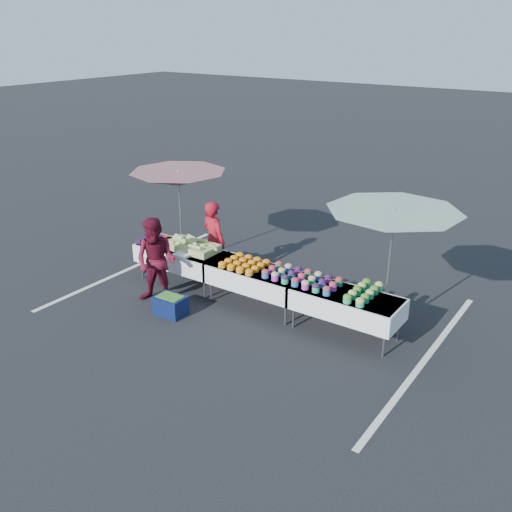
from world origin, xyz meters
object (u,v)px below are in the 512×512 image
Objects in this scene: umbrella_left at (179,179)px; umbrella_right at (393,221)px; table_center at (256,277)px; vendor at (214,241)px; table_right at (346,303)px; customer at (156,262)px; storage_bin at (170,305)px; table_left at (181,256)px.

umbrella_right reaches higher than umbrella_left.
vendor reaches higher than table_center.
table_center is 1.80m from table_right.
table_right is at bearing -1.86° from customer.
umbrella_right is 4.76× the size of storage_bin.
customer is at bearing -77.49° from table_left.
umbrella_left reaches higher than customer.
vendor is at bearing 54.41° from table_left.
umbrella_left is 2.92m from storage_bin.
umbrella_left is (-0.90, 1.69, 1.04)m from customer.
customer is (-0.20, -1.44, -0.00)m from vendor.
umbrella_left is at bearing 162.26° from table_center.
vendor is 1.53m from umbrella_left.
table_left is at bearing 68.89° from vendor.
table_right is 0.70× the size of umbrella_right.
umbrella_left is 0.86× the size of umbrella_right.
vendor is (-1.41, 0.55, 0.24)m from table_center.
table_center is 0.82× the size of umbrella_left.
table_right is (1.80, 0.00, 0.00)m from table_center.
customer is at bearing 152.93° from storage_bin.
table_right reaches higher than storage_bin.
storage_bin is (-2.88, -1.13, -0.40)m from table_right.
umbrella_left reaches higher than table_left.
table_left is 1.14× the size of customer.
umbrella_right is at bearing -4.74° from umbrella_left.
table_left is 1.66m from umbrella_left.
table_center is 1.61m from storage_bin.
vendor is at bearing 170.27° from table_right.
table_left is at bearing 85.99° from customer.
table_left is at bearing 119.77° from storage_bin.
table_right is at bearing 0.00° from table_center.
umbrella_right reaches higher than table_center.
customer reaches higher than table_left.
table_left is at bearing 180.00° from table_right.
table_left is 4.38m from umbrella_right.
customer is at bearing -165.33° from table_right.
umbrella_left is (-0.70, 0.80, 1.28)m from table_left.
umbrella_left is at bearing 131.19° from table_left.
table_center is at bearing -170.24° from umbrella_right.
umbrella_left reaches higher than storage_bin.
vendor is 1.45m from customer.
vendor is at bearing 158.64° from table_center.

